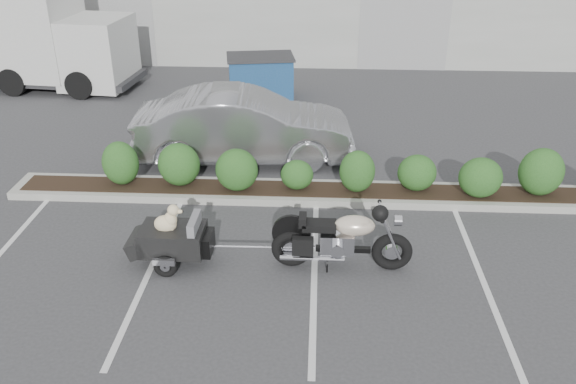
{
  "coord_description": "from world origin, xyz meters",
  "views": [
    {
      "loc": [
        1.21,
        -8.86,
        5.63
      ],
      "look_at": [
        0.69,
        0.87,
        0.75
      ],
      "focal_mm": 38.0,
      "sensor_mm": 36.0,
      "label": 1
    }
  ],
  "objects_px": {
    "sedan": "(244,127)",
    "dumpster": "(261,77)",
    "pet_trailer": "(172,238)",
    "motorcycle": "(342,240)",
    "delivery_truck": "(29,41)"
  },
  "relations": [
    {
      "from": "motorcycle",
      "to": "dumpster",
      "type": "xyz_separation_m",
      "value": [
        -2.16,
        8.97,
        0.11
      ]
    },
    {
      "from": "sedan",
      "to": "dumpster",
      "type": "bearing_deg",
      "value": -3.45
    },
    {
      "from": "motorcycle",
      "to": "pet_trailer",
      "type": "bearing_deg",
      "value": -179.68
    },
    {
      "from": "motorcycle",
      "to": "pet_trailer",
      "type": "height_order",
      "value": "motorcycle"
    },
    {
      "from": "pet_trailer",
      "to": "dumpster",
      "type": "relative_size",
      "value": 0.87
    },
    {
      "from": "motorcycle",
      "to": "dumpster",
      "type": "height_order",
      "value": "motorcycle"
    },
    {
      "from": "pet_trailer",
      "to": "sedan",
      "type": "distance_m",
      "value": 4.42
    },
    {
      "from": "motorcycle",
      "to": "delivery_truck",
      "type": "distance_m",
      "value": 13.59
    },
    {
      "from": "pet_trailer",
      "to": "delivery_truck",
      "type": "xyz_separation_m",
      "value": [
        -6.56,
        9.8,
        0.96
      ]
    },
    {
      "from": "sedan",
      "to": "delivery_truck",
      "type": "bearing_deg",
      "value": 48.85
    },
    {
      "from": "pet_trailer",
      "to": "delivery_truck",
      "type": "distance_m",
      "value": 11.83
    },
    {
      "from": "motorcycle",
      "to": "sedan",
      "type": "bearing_deg",
      "value": 116.3
    },
    {
      "from": "sedan",
      "to": "dumpster",
      "type": "relative_size",
      "value": 2.32
    },
    {
      "from": "motorcycle",
      "to": "delivery_truck",
      "type": "relative_size",
      "value": 0.35
    },
    {
      "from": "motorcycle",
      "to": "delivery_truck",
      "type": "xyz_separation_m",
      "value": [
        -9.35,
        9.82,
        0.9
      ]
    }
  ]
}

